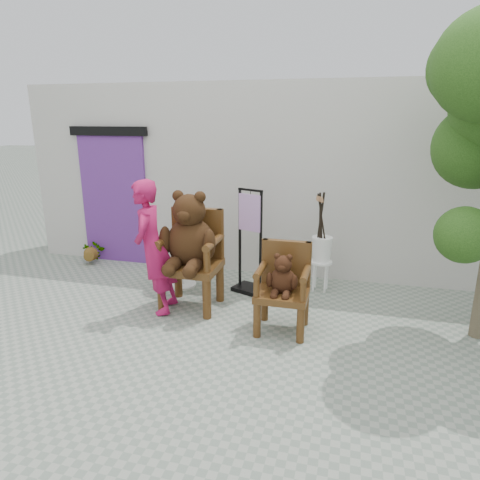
{
  "coord_description": "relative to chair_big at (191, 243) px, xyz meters",
  "views": [
    {
      "loc": [
        0.94,
        -3.91,
        2.46
      ],
      "look_at": [
        -0.4,
        1.19,
        0.95
      ],
      "focal_mm": 32.0,
      "sensor_mm": 36.0,
      "label": 1
    }
  ],
  "objects": [
    {
      "name": "display_stand",
      "position": [
        0.63,
        0.7,
        -0.31
      ],
      "size": [
        0.55,
        0.49,
        1.51
      ],
      "rotation": [
        0.0,
        0.0,
        -0.37
      ],
      "color": "black",
      "rests_on": "ground"
    },
    {
      "name": "potted_plant",
      "position": [
        -2.34,
        1.26,
        -0.69
      ],
      "size": [
        0.47,
        0.44,
        0.42
      ],
      "primitive_type": "imported",
      "rotation": [
        0.0,
        0.0,
        0.36
      ],
      "color": "#16360E",
      "rests_on": "ground"
    },
    {
      "name": "cafe_table",
      "position": [
        -0.42,
        0.65,
        -0.46
      ],
      "size": [
        0.6,
        0.6,
        0.7
      ],
      "rotation": [
        0.0,
        0.0,
        0.22
      ],
      "color": "white",
      "rests_on": "ground"
    },
    {
      "name": "stool_bucket",
      "position": [
        1.62,
        0.99,
        -0.25
      ],
      "size": [
        0.32,
        0.32,
        1.45
      ],
      "rotation": [
        0.0,
        0.0,
        -0.1
      ],
      "color": "white",
      "rests_on": "ground"
    },
    {
      "name": "chair_small",
      "position": [
        1.28,
        -0.33,
        -0.29
      ],
      "size": [
        0.6,
        0.55,
        1.06
      ],
      "color": "#40250D",
      "rests_on": "ground"
    },
    {
      "name": "person",
      "position": [
        -0.41,
        -0.25,
        -0.03
      ],
      "size": [
        0.5,
        0.68,
        1.73
      ],
      "primitive_type": "imported",
      "rotation": [
        0.0,
        0.0,
        -1.43
      ],
      "color": "#A7144B",
      "rests_on": "ground"
    },
    {
      "name": "back_wall",
      "position": [
        1.04,
        2.01,
        0.6
      ],
      "size": [
        9.0,
        1.0,
        3.0
      ],
      "primitive_type": "cube",
      "color": "beige",
      "rests_on": "ground"
    },
    {
      "name": "doorway",
      "position": [
        -1.96,
        1.48,
        0.27
      ],
      "size": [
        1.4,
        0.11,
        2.33
      ],
      "color": "#5F2B82",
      "rests_on": "ground"
    },
    {
      "name": "chair_big",
      "position": [
        0.0,
        0.0,
        0.0
      ],
      "size": [
        0.75,
        0.83,
        1.58
      ],
      "color": "#40250D",
      "rests_on": "ground"
    },
    {
      "name": "ground_plane",
      "position": [
        1.04,
        -1.09,
        -0.9
      ],
      "size": [
        60.0,
        60.0,
        0.0
      ],
      "primitive_type": "plane",
      "color": "gray",
      "rests_on": "ground"
    }
  ]
}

